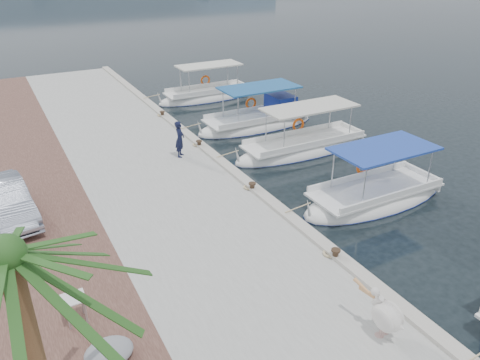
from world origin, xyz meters
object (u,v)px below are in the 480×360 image
at_px(fishing_caique_b, 374,199).
at_px(parked_car, 5,201).
at_px(fishing_caique_d, 258,123).
at_px(fishing_caique_e, 208,97).
at_px(pelican, 385,315).
at_px(date_palm, 7,256).
at_px(fisherman, 180,139).
at_px(fishing_caique_c, 304,149).

xyz_separation_m(fishing_caique_b, parked_car, (-12.52, 4.35, 1.04)).
height_order(fishing_caique_d, parked_car, fishing_caique_d).
height_order(fishing_caique_b, fishing_caique_d, same).
height_order(fishing_caique_e, pelican, fishing_caique_e).
bearing_deg(fishing_caique_d, date_palm, -130.72).
distance_m(fisherman, parked_car, 7.54).
relative_size(fisherman, date_palm, 0.30).
xyz_separation_m(fishing_caique_d, fisherman, (-5.70, -2.96, 1.12)).
bearing_deg(fishing_caique_b, pelican, -131.67).
xyz_separation_m(fishing_caique_d, parked_car, (-12.89, -5.23, 0.97)).
relative_size(fishing_caique_c, pelican, 5.11).
xyz_separation_m(pelican, parked_car, (-7.41, 10.09, 0.07)).
relative_size(fishing_caique_b, fishing_caique_c, 0.85).
relative_size(fisherman, parked_car, 0.41).
bearing_deg(date_palm, fishing_caique_e, 59.09).
xyz_separation_m(fishing_caique_c, fishing_caique_d, (-0.18, 4.14, 0.07)).
bearing_deg(parked_car, pelican, -61.41).
distance_m(fishing_caique_c, fisherman, 6.12).
height_order(fishing_caique_d, fisherman, fishing_caique_d).
bearing_deg(fishing_caique_e, fisherman, -121.08).
distance_m(fishing_caique_b, fishing_caique_c, 5.47).
xyz_separation_m(fishing_caique_b, fisherman, (-5.33, 6.62, 1.19)).
bearing_deg(fisherman, date_palm, -176.90).
relative_size(fishing_caique_b, pelican, 4.36).
xyz_separation_m(fisherman, parked_car, (-7.19, -2.27, -0.15)).
distance_m(fishing_caique_b, date_palm, 14.32).
height_order(fishing_caique_b, date_palm, date_palm).
bearing_deg(pelican, date_palm, 176.29).
relative_size(fishing_caique_c, fishing_caique_e, 1.11).
relative_size(fishing_caique_d, parked_car, 1.74).
relative_size(fishing_caique_b, date_palm, 1.21).
bearing_deg(fishing_caique_c, parked_car, -175.21).
bearing_deg(fishing_caique_c, fisherman, 168.68).
bearing_deg(parked_car, fishing_caique_b, -26.85).
bearing_deg(fishing_caique_c, date_palm, -140.43).
relative_size(fishing_caique_e, date_palm, 1.27).
bearing_deg(fishing_caique_c, fishing_caique_b, -95.77).
bearing_deg(fisherman, pelican, -145.10).
distance_m(fishing_caique_e, date_palm, 24.96).
height_order(fishing_caique_b, fishing_caique_c, same).
relative_size(fishing_caique_d, date_palm, 1.30).
bearing_deg(parked_car, fishing_caique_d, 14.39).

